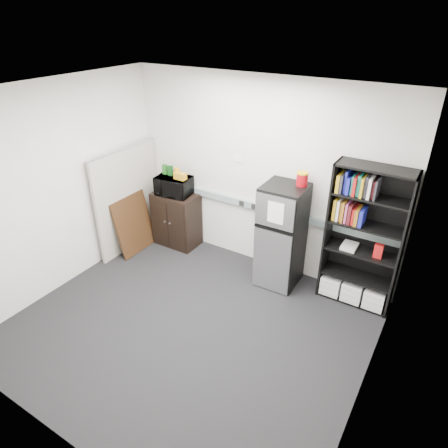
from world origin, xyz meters
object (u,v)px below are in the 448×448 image
at_px(cabinet, 177,219).
at_px(microwave, 174,186).
at_px(bookshelf, 363,239).
at_px(cubicle_partition, 128,199).
at_px(refrigerator, 281,236).

xyz_separation_m(cabinet, microwave, (0.00, -0.02, 0.58)).
distance_m(bookshelf, cabinet, 2.89).
height_order(cubicle_partition, microwave, cubicle_partition).
relative_size(bookshelf, cabinet, 2.13).
distance_m(bookshelf, microwave, 2.85).
bearing_deg(cabinet, bookshelf, 1.30).
height_order(bookshelf, microwave, bookshelf).
bearing_deg(cubicle_partition, cabinet, 36.00).
relative_size(cubicle_partition, refrigerator, 1.12).
relative_size(bookshelf, cubicle_partition, 1.14).
bearing_deg(bookshelf, cabinet, -178.70).
bearing_deg(bookshelf, refrigerator, -171.89).
bearing_deg(refrigerator, cabinet, 176.24).
bearing_deg(cabinet, refrigerator, -2.50).
relative_size(cabinet, microwave, 1.67).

